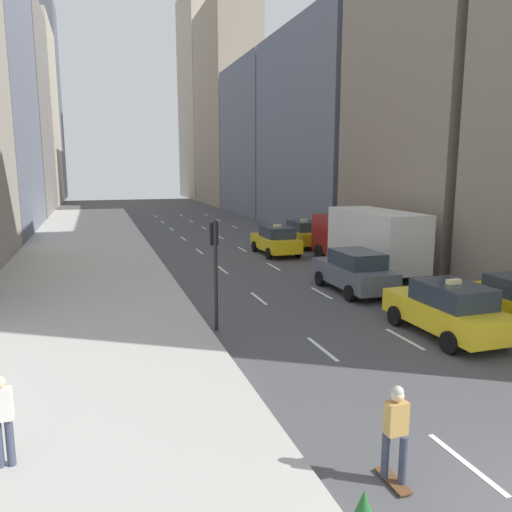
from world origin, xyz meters
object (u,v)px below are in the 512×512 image
Objects in this scene: sedan_black_near at (354,271)px; pedestrian_near_curb at (2,417)px; taxi_second at (303,233)px; skateboarder at (396,430)px; box_truck at (366,237)px; taxi_fourth at (276,240)px; taxi_lead at (447,309)px; traffic_light_pole at (215,257)px.

pedestrian_near_curb reaches higher than sedan_black_near.
skateboarder is (-8.57, -24.02, 0.08)m from taxi_second.
pedestrian_near_curb is (-14.81, -21.74, 0.19)m from taxi_second.
taxi_second is at bearing 90.00° from box_truck.
taxi_second is 3.72m from taxi_fourth.
box_truck is 4.81× the size of skateboarder.
taxi_second is (2.80, 18.07, 0.00)m from taxi_lead.
sedan_black_near is (0.00, 5.93, 0.03)m from taxi_lead.
skateboarder is 1.06× the size of pedestrian_near_curb.
pedestrian_near_curb is at bearing -141.34° from sedan_black_near.
box_truck reaches higher than taxi_lead.
traffic_light_pole is at bearing 157.09° from taxi_lead.
taxi_lead is 2.67× the size of pedestrian_near_curb.
sedan_black_near is at bearing 64.09° from skateboarder.
taxi_fourth is (-2.80, -2.45, 0.00)m from taxi_second.
taxi_second is 26.30m from pedestrian_near_curb.
sedan_black_near is 1.25× the size of traffic_light_pole.
pedestrian_near_curb is (-6.23, 2.28, 0.10)m from skateboarder.
box_truck is 5.09× the size of pedestrian_near_curb.
taxi_fourth is 1.22× the size of traffic_light_pole.
taxi_lead is 1.00× the size of taxi_fourth.
pedestrian_near_curb is at bearing -137.58° from box_truck.
skateboarder is at bearing -109.64° from taxi_second.
taxi_lead and taxi_second have the same top height.
traffic_light_pole reaches higher than taxi_second.
box_truck is at bearing 74.14° from taxi_lead.
taxi_lead is at bearing 17.00° from pedestrian_near_curb.
box_truck reaches higher than pedestrian_near_curb.
box_truck reaches higher than taxi_second.
taxi_second reaches higher than pedestrian_near_curb.
taxi_second is 1.22× the size of traffic_light_pole.
box_truck is at bearing 54.51° from sedan_black_near.
sedan_black_near is 15.38m from pedestrian_near_curb.
traffic_light_pole is at bearing -117.88° from taxi_fourth.
taxi_second and taxi_fourth have the same top height.
traffic_light_pole is at bearing 51.15° from pedestrian_near_curb.
skateboarder is at bearing -115.91° from sedan_black_near.
taxi_fourth is 6.45m from box_truck.
pedestrian_near_curb is (-12.01, -3.67, 0.19)m from taxi_lead.
taxi_lead is 1.00× the size of taxi_second.
taxi_lead is 0.52× the size of box_truck.
skateboarder is at bearing -118.46° from box_truck.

